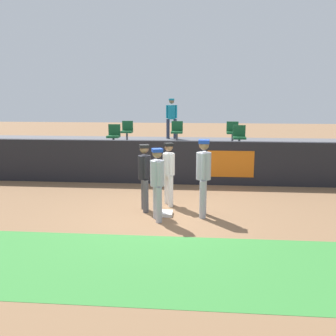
# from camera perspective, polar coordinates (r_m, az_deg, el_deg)

# --- Properties ---
(ground_plane) EXTENTS (60.00, 60.00, 0.00)m
(ground_plane) POSITION_cam_1_polar(r_m,az_deg,el_deg) (9.67, -0.74, -7.00)
(ground_plane) COLOR #846042
(grass_foreground_strip) EXTENTS (18.00, 2.80, 0.01)m
(grass_foreground_strip) POSITION_cam_1_polar(r_m,az_deg,el_deg) (7.05, -3.16, -14.05)
(grass_foreground_strip) COLOR #388438
(grass_foreground_strip) RESTS_ON ground_plane
(first_base) EXTENTS (0.40, 0.40, 0.08)m
(first_base) POSITION_cam_1_polar(r_m,az_deg,el_deg) (9.68, -0.54, -6.72)
(first_base) COLOR white
(first_base) RESTS_ON ground_plane
(player_fielder_home) EXTENTS (0.42, 0.55, 1.69)m
(player_fielder_home) POSITION_cam_1_polar(r_m,az_deg,el_deg) (10.32, 0.12, -0.23)
(player_fielder_home) COLOR white
(player_fielder_home) RESTS_ON ground_plane
(player_runner_visitor) EXTENTS (0.38, 0.53, 1.89)m
(player_runner_visitor) POSITION_cam_1_polar(r_m,az_deg,el_deg) (9.39, 5.26, -0.66)
(player_runner_visitor) COLOR #9EA3AD
(player_runner_visitor) RESTS_ON ground_plane
(player_coach_visitor) EXTENTS (0.42, 0.46, 1.73)m
(player_coach_visitor) POSITION_cam_1_polar(r_m,az_deg,el_deg) (9.04, -1.58, -1.69)
(player_coach_visitor) COLOR #9EA3AD
(player_coach_visitor) RESTS_ON ground_plane
(player_umpire) EXTENTS (0.41, 0.46, 1.72)m
(player_umpire) POSITION_cam_1_polar(r_m,az_deg,el_deg) (9.81, -3.48, -0.73)
(player_umpire) COLOR #4C4C51
(player_umpire) RESTS_ON ground_plane
(field_wall) EXTENTS (18.00, 0.26, 1.44)m
(field_wall) POSITION_cam_1_polar(r_m,az_deg,el_deg) (12.83, 0.88, 0.83)
(field_wall) COLOR black
(field_wall) RESTS_ON ground_plane
(bleacher_platform) EXTENTS (18.00, 4.80, 1.01)m
(bleacher_platform) POSITION_cam_1_polar(r_m,az_deg,el_deg) (15.39, 1.56, 1.72)
(bleacher_platform) COLOR #59595E
(bleacher_platform) RESTS_ON ground_plane
(seat_back_left) EXTENTS (0.45, 0.44, 0.84)m
(seat_back_left) POSITION_cam_1_polar(r_m,az_deg,el_deg) (16.21, -6.05, 5.61)
(seat_back_left) COLOR #4C4C51
(seat_back_left) RESTS_ON bleacher_platform
(seat_back_center) EXTENTS (0.46, 0.44, 0.84)m
(seat_back_center) POSITION_cam_1_polar(r_m,az_deg,el_deg) (15.94, 1.33, 5.58)
(seat_back_center) COLOR #4C4C51
(seat_back_center) RESTS_ON bleacher_platform
(seat_front_right) EXTENTS (0.45, 0.44, 0.84)m
(seat_front_right) POSITION_cam_1_polar(r_m,az_deg,el_deg) (14.17, 10.48, 4.72)
(seat_front_right) COLOR #4C4C51
(seat_front_right) RESTS_ON bleacher_platform
(seat_front_left) EXTENTS (0.44, 0.44, 0.84)m
(seat_front_left) POSITION_cam_1_polar(r_m,az_deg,el_deg) (14.49, -8.00, 4.93)
(seat_front_left) COLOR #4C4C51
(seat_front_left) RESTS_ON bleacher_platform
(seat_back_right) EXTENTS (0.48, 0.44, 0.84)m
(seat_back_right) POSITION_cam_1_polar(r_m,az_deg,el_deg) (15.95, 9.50, 5.44)
(seat_back_right) COLOR #4C4C51
(seat_back_right) RESTS_ON bleacher_platform
(spectator_hooded) EXTENTS (0.49, 0.35, 1.74)m
(spectator_hooded) POSITION_cam_1_polar(r_m,az_deg,el_deg) (17.02, 0.53, 7.75)
(spectator_hooded) COLOR #33384C
(spectator_hooded) RESTS_ON bleacher_platform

